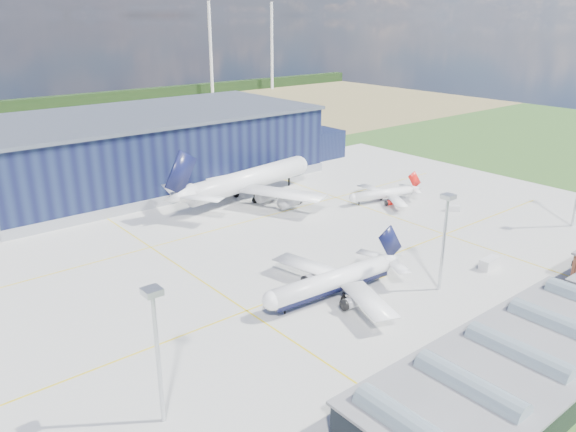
% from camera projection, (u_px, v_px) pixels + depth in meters
% --- Properties ---
extents(ground, '(600.00, 600.00, 0.00)m').
position_uv_depth(ground, '(319.00, 260.00, 144.94)').
color(ground, '#274F1D').
rests_on(ground, ground).
extents(apron, '(220.00, 160.00, 0.08)m').
position_uv_depth(apron, '(294.00, 248.00, 152.21)').
color(apron, '#989893').
rests_on(apron, ground).
extents(farmland, '(600.00, 220.00, 0.01)m').
position_uv_depth(farmland, '(47.00, 131.00, 305.06)').
color(farmland, olive).
rests_on(farmland, ground).
extents(treeline, '(600.00, 8.00, 8.00)m').
position_uv_depth(treeline, '(6.00, 107.00, 361.94)').
color(treeline, black).
rests_on(treeline, ground).
extents(hangar, '(145.00, 62.00, 26.10)m').
position_uv_depth(hangar, '(156.00, 150.00, 211.70)').
color(hangar, black).
rests_on(hangar, ground).
extents(glass_concourse, '(78.00, 23.00, 8.60)m').
position_uv_depth(glass_concourse, '(527.00, 361.00, 96.17)').
color(glass_concourse, black).
rests_on(glass_concourse, ground).
extents(light_mast_west, '(2.60, 2.60, 23.00)m').
position_uv_depth(light_mast_west, '(156.00, 335.00, 82.07)').
color(light_mast_west, silver).
rests_on(light_mast_west, ground).
extents(light_mast_center, '(2.60, 2.60, 23.00)m').
position_uv_depth(light_mast_center, '(445.00, 227.00, 123.87)').
color(light_mast_center, silver).
rests_on(light_mast_center, ground).
extents(airliner_navy, '(43.05, 42.24, 13.12)m').
position_uv_depth(airliner_navy, '(332.00, 271.00, 123.02)').
color(airliner_navy, white).
rests_on(airliner_navy, ground).
extents(airliner_red, '(35.20, 34.78, 9.28)m').
position_uv_depth(airliner_red, '(383.00, 189.00, 187.79)').
color(airliner_red, white).
rests_on(airliner_red, ground).
extents(airliner_widebody, '(74.30, 73.12, 21.22)m').
position_uv_depth(airliner_widebody, '(249.00, 169.00, 189.57)').
color(airliner_widebody, white).
rests_on(airliner_widebody, ground).
extents(gse_tug_b, '(2.26, 3.21, 1.33)m').
position_uv_depth(gse_tug_b, '(378.00, 273.00, 135.80)').
color(gse_tug_b, yellow).
rests_on(gse_tug_b, ground).
extents(gse_van_a, '(6.24, 2.91, 2.68)m').
position_uv_depth(gse_van_a, '(490.00, 263.00, 139.66)').
color(gse_van_a, silver).
rests_on(gse_van_a, ground).
extents(gse_cart_a, '(2.64, 3.52, 1.39)m').
position_uv_depth(gse_cart_a, '(275.00, 198.00, 191.17)').
color(gse_cart_a, silver).
rests_on(gse_cart_a, ground).
extents(gse_van_b, '(4.34, 4.34, 1.93)m').
position_uv_depth(gse_van_b, '(453.00, 208.00, 180.43)').
color(gse_van_b, silver).
rests_on(gse_van_b, ground).
extents(gse_cart_b, '(3.51, 3.34, 1.27)m').
position_uv_depth(gse_cart_b, '(224.00, 193.00, 196.62)').
color(gse_cart_b, silver).
rests_on(gse_cart_b, ground).
extents(car_b, '(3.85, 2.36, 1.20)m').
position_uv_depth(car_b, '(415.00, 357.00, 102.50)').
color(car_b, '#99999E').
rests_on(car_b, ground).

